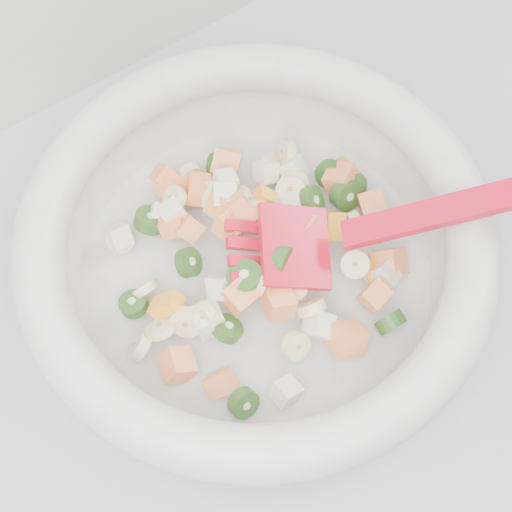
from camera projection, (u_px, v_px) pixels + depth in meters
counter at (271, 423)px, 1.07m from camera, size 2.00×0.60×0.90m
mixing_bowl at (257, 250)px, 0.62m from camera, size 0.44×0.37×0.15m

